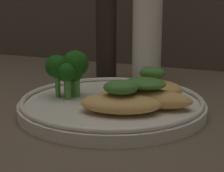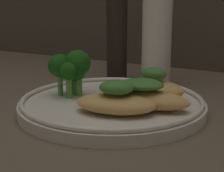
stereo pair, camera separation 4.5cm
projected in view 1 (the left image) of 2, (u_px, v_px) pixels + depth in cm
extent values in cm
cube|color=brown|center=(112.00, 114.00, 45.58)|extent=(180.00, 180.00, 1.00)
cylinder|color=silver|center=(112.00, 106.00, 45.29)|extent=(24.41, 24.41, 1.40)
torus|color=silver|center=(112.00, 99.00, 45.05)|extent=(23.81, 23.81, 0.60)
ellipsoid|color=tan|center=(121.00, 103.00, 40.19)|extent=(10.78, 8.15, 2.17)
ellipsoid|color=#3D752D|center=(121.00, 87.00, 39.72)|extent=(4.87, 4.33, 1.70)
ellipsoid|color=tan|center=(144.00, 98.00, 42.15)|extent=(12.21, 5.84, 2.34)
ellipsoid|color=#3D752D|center=(145.00, 83.00, 41.71)|extent=(5.65, 4.74, 1.35)
ellipsoid|color=tan|center=(152.00, 89.00, 46.37)|extent=(8.74, 6.53, 2.50)
ellipsoid|color=#3D752D|center=(152.00, 73.00, 45.85)|extent=(3.73, 3.11, 1.76)
cylinder|color=#569942|center=(74.00, 85.00, 46.45)|extent=(1.08, 1.08, 3.31)
sphere|color=#195114|center=(74.00, 64.00, 45.76)|extent=(3.58, 3.58, 3.58)
cylinder|color=#569942|center=(75.00, 87.00, 47.57)|extent=(0.97, 0.97, 2.32)
sphere|color=#195114|center=(75.00, 72.00, 47.08)|extent=(2.61, 2.61, 2.61)
cylinder|color=#569942|center=(67.00, 87.00, 47.46)|extent=(0.92, 0.92, 2.31)
sphere|color=#195114|center=(66.00, 73.00, 46.97)|extent=(2.46, 2.46, 2.46)
cylinder|color=#569942|center=(58.00, 86.00, 46.54)|extent=(0.72, 0.72, 3.14)
sphere|color=#195114|center=(57.00, 66.00, 45.90)|extent=(3.15, 3.15, 3.15)
cylinder|color=#569942|center=(68.00, 89.00, 45.53)|extent=(0.85, 0.85, 2.84)
sphere|color=#195114|center=(67.00, 72.00, 44.98)|extent=(2.44, 2.44, 2.44)
cylinder|color=white|center=(147.00, 42.00, 58.87)|extent=(5.00, 5.00, 14.67)
cylinder|color=black|center=(106.00, 40.00, 61.95)|extent=(3.71, 3.71, 14.70)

